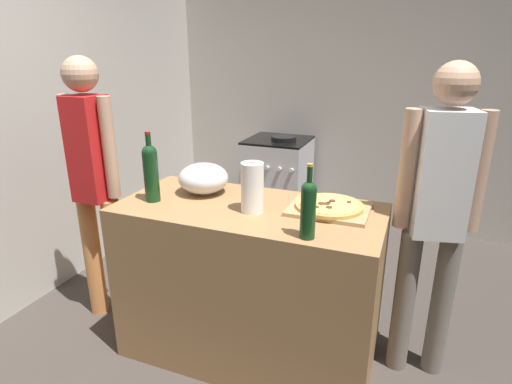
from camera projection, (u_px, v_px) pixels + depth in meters
name	position (u px, v px, depth m)	size (l,w,h in m)	color
ground_plane	(297.00, 289.00, 3.12)	(3.97, 3.51, 0.02)	#3F3833
kitchen_wall_rear	(345.00, 92.00, 4.01)	(3.97, 0.10, 2.60)	#BCB7AD
kitchen_wall_left	(91.00, 102.00, 3.29)	(0.10, 3.51, 2.60)	#BCB7AD
counter	(249.00, 282.00, 2.33)	(1.40, 0.66, 0.91)	#9E7247
cutting_board	(329.00, 209.00, 2.13)	(0.40, 0.32, 0.02)	tan
pizza	(329.00, 205.00, 2.12)	(0.35, 0.35, 0.03)	tan
mixing_bowl	(203.00, 178.00, 2.37)	(0.29, 0.29, 0.17)	#B2B2B7
paper_towel_roll	(252.00, 188.00, 2.08)	(0.11, 0.11, 0.26)	white
wine_bottle_amber	(151.00, 171.00, 2.22)	(0.08, 0.08, 0.38)	#143819
wine_bottle_dark	(308.00, 207.00, 1.78)	(0.07, 0.07, 0.34)	#143819
stove	(277.00, 182.00, 4.13)	(0.58, 0.60, 0.92)	#B7B7BC
person_in_stripes	(94.00, 179.00, 2.51)	(0.36, 0.20, 1.66)	#D88C4C
person_in_red	(437.00, 208.00, 2.04)	(0.40, 0.25, 1.65)	slate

